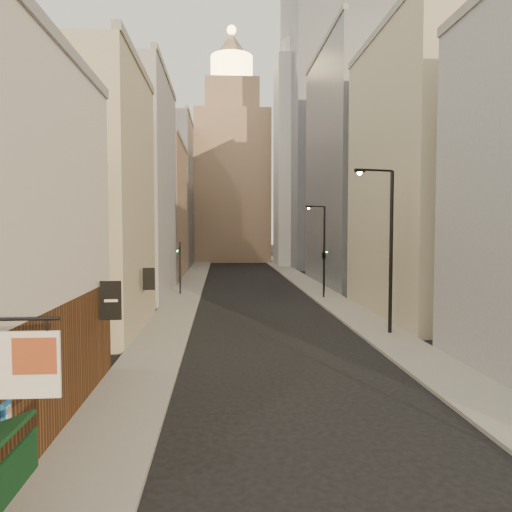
# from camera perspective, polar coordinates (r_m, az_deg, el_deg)

# --- Properties ---
(sidewalk_left) EXTENTS (3.00, 140.00, 0.15)m
(sidewalk_left) POSITION_cam_1_polar(r_m,az_deg,el_deg) (60.63, -7.19, -2.74)
(sidewalk_left) COLOR gray
(sidewalk_left) RESTS_ON ground
(sidewalk_right) EXTENTS (3.00, 140.00, 0.15)m
(sidewalk_right) POSITION_cam_1_polar(r_m,az_deg,el_deg) (61.29, 5.05, -2.66)
(sidewalk_right) COLOR gray
(sidewalk_right) RESTS_ON ground
(left_bldg_beige) EXTENTS (8.00, 12.00, 16.00)m
(left_bldg_beige) POSITION_cam_1_polar(r_m,az_deg,el_deg) (32.50, -20.01, 5.93)
(left_bldg_beige) COLOR #B3AA8C
(left_bldg_beige) RESTS_ON ground
(left_bldg_grey) EXTENTS (8.00, 16.00, 20.00)m
(left_bldg_grey) POSITION_cam_1_polar(r_m,az_deg,el_deg) (48.18, -14.76, 7.46)
(left_bldg_grey) COLOR gray
(left_bldg_grey) RESTS_ON ground
(left_bldg_tan) EXTENTS (8.00, 18.00, 17.00)m
(left_bldg_tan) POSITION_cam_1_polar(r_m,az_deg,el_deg) (65.85, -11.80, 5.03)
(left_bldg_tan) COLOR #A07B5C
(left_bldg_tan) RESTS_ON ground
(left_bldg_wingrid) EXTENTS (8.00, 20.00, 24.00)m
(left_bldg_wingrid) POSITION_cam_1_polar(r_m,az_deg,el_deg) (85.86, -10.00, 6.96)
(left_bldg_wingrid) COLOR gray
(left_bldg_wingrid) RESTS_ON ground
(right_bldg_beige) EXTENTS (8.00, 16.00, 20.00)m
(right_bldg_beige) POSITION_cam_1_polar(r_m,az_deg,el_deg) (38.47, 19.34, 8.48)
(right_bldg_beige) COLOR #B3AA8C
(right_bldg_beige) RESTS_ON ground
(right_bldg_wingrid) EXTENTS (8.00, 20.00, 26.00)m
(right_bldg_wingrid) POSITION_cam_1_polar(r_m,az_deg,el_deg) (57.61, 11.40, 9.79)
(right_bldg_wingrid) COLOR gray
(right_bldg_wingrid) RESTS_ON ground
(highrise) EXTENTS (21.00, 23.00, 51.20)m
(highrise) POSITION_cam_1_polar(r_m,az_deg,el_deg) (87.97, 10.39, 15.86)
(highrise) COLOR gray
(highrise) RESTS_ON ground
(clock_tower) EXTENTS (14.00, 14.00, 44.90)m
(clock_tower) POSITION_cam_1_polar(r_m,az_deg,el_deg) (97.88, -2.77, 9.85)
(clock_tower) COLOR #A07B5C
(clock_tower) RESTS_ON ground
(white_tower) EXTENTS (8.00, 8.00, 41.50)m
(white_tower) POSITION_cam_1_polar(r_m,az_deg,el_deg) (85.11, 5.01, 11.50)
(white_tower) COLOR silver
(white_tower) RESTS_ON ground
(streetlamp_mid) EXTENTS (2.51, 0.83, 9.75)m
(streetlamp_mid) POSITION_cam_1_polar(r_m,az_deg,el_deg) (30.23, 14.79, 1.62)
(streetlamp_mid) COLOR black
(streetlamp_mid) RESTS_ON ground
(streetlamp_far) EXTENTS (2.09, 1.04, 8.50)m
(streetlamp_far) POSITION_cam_1_polar(r_m,az_deg,el_deg) (49.38, 7.60, 1.46)
(streetlamp_far) COLOR black
(streetlamp_far) RESTS_ON ground
(traffic_light_left) EXTENTS (0.59, 0.52, 5.00)m
(traffic_light_left) POSITION_cam_1_polar(r_m,az_deg,el_deg) (47.41, -8.69, -0.18)
(traffic_light_left) COLOR black
(traffic_light_left) RESTS_ON ground
(traffic_light_right) EXTENTS (0.73, 0.73, 5.00)m
(traffic_light_right) POSITION_cam_1_polar(r_m,az_deg,el_deg) (44.81, 7.78, -0.07)
(traffic_light_right) COLOR black
(traffic_light_right) RESTS_ON ground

